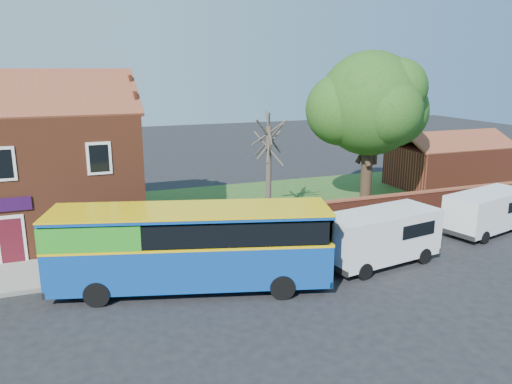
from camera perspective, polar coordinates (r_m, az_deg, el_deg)
name	(u,v)px	position (r m, az deg, el deg)	size (l,w,h in m)	color
ground	(209,312)	(18.68, -5.45, -13.52)	(120.00, 120.00, 0.00)	black
pavement	(11,278)	(23.57, -26.24, -8.78)	(18.00, 3.50, 0.12)	gray
kerb	(6,295)	(21.96, -26.64, -10.46)	(18.00, 0.15, 0.14)	slate
grass_strip	(341,196)	(34.81, 9.71, -0.46)	(26.00, 12.00, 0.04)	#426B28
shop_building	(13,173)	(28.16, -26.01, 1.95)	(12.30, 8.13, 10.50)	brown
boundary_wall	(395,207)	(29.78, 15.56, -1.69)	(22.00, 0.38, 1.60)	maroon
outbuilding	(448,165)	(39.72, 21.13, 2.93)	(8.20, 5.06, 4.17)	maroon
bus	(182,244)	(19.90, -8.43, -5.94)	(11.20, 5.56, 3.31)	#0D3F95
van_near	(380,235)	(23.05, 14.01, -4.77)	(5.79, 3.06, 2.42)	white
van_far	(487,210)	(29.20, 24.89, -1.92)	(5.41, 3.19, 2.23)	white
large_tree	(370,107)	(31.40, 12.85, 9.48)	(7.90, 6.25, 9.64)	black
bare_tree	(269,168)	(28.36, 1.45, 2.72)	(2.23, 2.66, 5.96)	#4C4238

